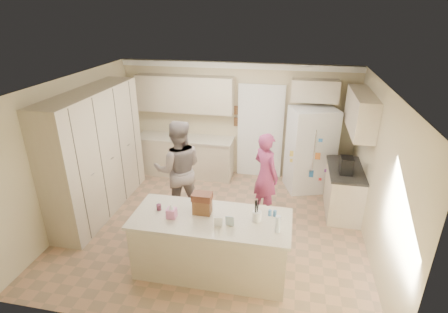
% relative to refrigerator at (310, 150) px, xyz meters
% --- Properties ---
extents(floor, '(5.20, 4.60, 0.02)m').
position_rel_refrigerator_xyz_m(floor, '(-1.66, -1.84, -0.91)').
color(floor, tan).
rests_on(floor, ground).
extents(ceiling, '(5.20, 4.60, 0.02)m').
position_rel_refrigerator_xyz_m(ceiling, '(-1.66, -1.84, 1.71)').
color(ceiling, white).
rests_on(ceiling, wall_back).
extents(wall_back, '(5.20, 0.02, 2.60)m').
position_rel_refrigerator_xyz_m(wall_back, '(-1.66, 0.47, 0.40)').
color(wall_back, beige).
rests_on(wall_back, ground).
extents(wall_front, '(5.20, 0.02, 2.60)m').
position_rel_refrigerator_xyz_m(wall_front, '(-1.66, -4.15, 0.40)').
color(wall_front, beige).
rests_on(wall_front, ground).
extents(wall_left, '(0.02, 4.60, 2.60)m').
position_rel_refrigerator_xyz_m(wall_left, '(-4.27, -1.84, 0.40)').
color(wall_left, beige).
rests_on(wall_left, ground).
extents(wall_right, '(0.02, 4.60, 2.60)m').
position_rel_refrigerator_xyz_m(wall_right, '(0.95, -1.84, 0.40)').
color(wall_right, beige).
rests_on(wall_right, ground).
extents(crown_back, '(5.20, 0.08, 0.12)m').
position_rel_refrigerator_xyz_m(crown_back, '(-1.66, 0.42, 1.63)').
color(crown_back, white).
rests_on(crown_back, wall_back).
extents(pantry_bank, '(0.60, 2.60, 2.35)m').
position_rel_refrigerator_xyz_m(pantry_bank, '(-3.96, -1.64, 0.28)').
color(pantry_bank, '#C3B397').
rests_on(pantry_bank, floor).
extents(back_base_cab, '(2.20, 0.60, 0.88)m').
position_rel_refrigerator_xyz_m(back_base_cab, '(-2.81, 0.16, -0.46)').
color(back_base_cab, '#C3B397').
rests_on(back_base_cab, floor).
extents(back_countertop, '(2.24, 0.63, 0.04)m').
position_rel_refrigerator_xyz_m(back_countertop, '(-2.81, 0.15, 0.00)').
color(back_countertop, beige).
rests_on(back_countertop, back_base_cab).
extents(back_upper_cab, '(2.20, 0.35, 0.80)m').
position_rel_refrigerator_xyz_m(back_upper_cab, '(-2.81, 0.29, 1.00)').
color(back_upper_cab, '#C3B397').
rests_on(back_upper_cab, wall_back).
extents(doorway_opening, '(0.90, 0.06, 2.10)m').
position_rel_refrigerator_xyz_m(doorway_opening, '(-1.11, 0.44, 0.15)').
color(doorway_opening, black).
rests_on(doorway_opening, floor).
extents(doorway_casing, '(1.02, 0.03, 2.22)m').
position_rel_refrigerator_xyz_m(doorway_casing, '(-1.11, 0.41, 0.15)').
color(doorway_casing, white).
rests_on(doorway_casing, floor).
extents(wall_frame_upper, '(0.15, 0.02, 0.20)m').
position_rel_refrigerator_xyz_m(wall_frame_upper, '(-1.64, 0.43, 0.65)').
color(wall_frame_upper, brown).
rests_on(wall_frame_upper, wall_back).
extents(wall_frame_lower, '(0.15, 0.02, 0.20)m').
position_rel_refrigerator_xyz_m(wall_frame_lower, '(-1.64, 0.43, 0.38)').
color(wall_frame_lower, brown).
rests_on(wall_frame_lower, wall_back).
extents(refrigerator, '(1.07, 0.95, 1.80)m').
position_rel_refrigerator_xyz_m(refrigerator, '(0.00, 0.00, 0.00)').
color(refrigerator, white).
rests_on(refrigerator, floor).
extents(fridge_seam, '(0.02, 0.02, 1.78)m').
position_rel_refrigerator_xyz_m(fridge_seam, '(0.00, -0.35, 0.00)').
color(fridge_seam, gray).
rests_on(fridge_seam, refrigerator).
extents(fridge_dispenser, '(0.22, 0.03, 0.35)m').
position_rel_refrigerator_xyz_m(fridge_dispenser, '(-0.22, -0.37, 0.25)').
color(fridge_dispenser, black).
rests_on(fridge_dispenser, refrigerator).
extents(fridge_handle_l, '(0.02, 0.02, 0.85)m').
position_rel_refrigerator_xyz_m(fridge_handle_l, '(-0.05, -0.37, 0.15)').
color(fridge_handle_l, silver).
rests_on(fridge_handle_l, refrigerator).
extents(fridge_handle_r, '(0.02, 0.02, 0.85)m').
position_rel_refrigerator_xyz_m(fridge_handle_r, '(0.05, -0.37, 0.15)').
color(fridge_handle_r, silver).
rests_on(fridge_handle_r, refrigerator).
extents(over_fridge_cab, '(0.95, 0.35, 0.45)m').
position_rel_refrigerator_xyz_m(over_fridge_cab, '(-0.01, 0.29, 1.20)').
color(over_fridge_cab, '#C3B397').
rests_on(over_fridge_cab, wall_back).
extents(right_base_cab, '(0.60, 1.20, 0.88)m').
position_rel_refrigerator_xyz_m(right_base_cab, '(0.64, -0.84, -0.46)').
color(right_base_cab, '#C3B397').
rests_on(right_base_cab, floor).
extents(right_countertop, '(0.63, 1.24, 0.04)m').
position_rel_refrigerator_xyz_m(right_countertop, '(0.63, -0.84, 0.00)').
color(right_countertop, '#2D2B28').
rests_on(right_countertop, right_base_cab).
extents(right_upper_cab, '(0.35, 1.50, 0.70)m').
position_rel_refrigerator_xyz_m(right_upper_cab, '(0.76, -0.64, 1.05)').
color(right_upper_cab, '#C3B397').
rests_on(right_upper_cab, wall_right).
extents(coffee_maker, '(0.22, 0.28, 0.30)m').
position_rel_refrigerator_xyz_m(coffee_maker, '(0.59, -1.04, 0.17)').
color(coffee_maker, black).
rests_on(coffee_maker, right_countertop).
extents(island_base, '(2.20, 0.90, 0.88)m').
position_rel_refrigerator_xyz_m(island_base, '(-1.46, -2.94, -0.46)').
color(island_base, '#C3B397').
rests_on(island_base, floor).
extents(island_top, '(2.28, 0.96, 0.05)m').
position_rel_refrigerator_xyz_m(island_top, '(-1.46, -2.94, 0.00)').
color(island_top, beige).
rests_on(island_top, island_base).
extents(utensil_crock, '(0.13, 0.13, 0.15)m').
position_rel_refrigerator_xyz_m(utensil_crock, '(-0.81, -2.89, 0.10)').
color(utensil_crock, white).
rests_on(utensil_crock, island_top).
extents(tissue_box, '(0.13, 0.13, 0.14)m').
position_rel_refrigerator_xyz_m(tissue_box, '(-2.01, -3.04, 0.10)').
color(tissue_box, '#C76DA4').
rests_on(tissue_box, island_top).
extents(tissue_plume, '(0.08, 0.08, 0.08)m').
position_rel_refrigerator_xyz_m(tissue_plume, '(-2.01, -3.04, 0.20)').
color(tissue_plume, white).
rests_on(tissue_plume, tissue_box).
extents(dollhouse_body, '(0.26, 0.18, 0.22)m').
position_rel_refrigerator_xyz_m(dollhouse_body, '(-1.61, -2.84, 0.14)').
color(dollhouse_body, brown).
rests_on(dollhouse_body, island_top).
extents(dollhouse_roof, '(0.28, 0.20, 0.10)m').
position_rel_refrigerator_xyz_m(dollhouse_roof, '(-1.61, -2.84, 0.30)').
color(dollhouse_roof, '#592D1E').
rests_on(dollhouse_roof, dollhouse_body).
extents(jam_jar, '(0.07, 0.07, 0.09)m').
position_rel_refrigerator_xyz_m(jam_jar, '(-2.26, -2.89, 0.07)').
color(jam_jar, '#59263F').
rests_on(jam_jar, island_top).
extents(greeting_card_a, '(0.12, 0.06, 0.16)m').
position_rel_refrigerator_xyz_m(greeting_card_a, '(-1.31, -3.14, 0.11)').
color(greeting_card_a, white).
rests_on(greeting_card_a, island_top).
extents(greeting_card_b, '(0.12, 0.05, 0.16)m').
position_rel_refrigerator_xyz_m(greeting_card_b, '(-1.16, -3.09, 0.11)').
color(greeting_card_b, silver).
rests_on(greeting_card_b, island_top).
extents(water_bottle, '(0.07, 0.07, 0.24)m').
position_rel_refrigerator_xyz_m(water_bottle, '(-0.51, -3.09, 0.14)').
color(water_bottle, silver).
rests_on(water_bottle, island_top).
extents(shaker_salt, '(0.05, 0.05, 0.09)m').
position_rel_refrigerator_xyz_m(shaker_salt, '(-0.64, -2.72, 0.07)').
color(shaker_salt, teal).
rests_on(shaker_salt, island_top).
extents(shaker_pepper, '(0.05, 0.05, 0.09)m').
position_rel_refrigerator_xyz_m(shaker_pepper, '(-0.57, -2.72, 0.07)').
color(shaker_pepper, teal).
rests_on(shaker_pepper, island_top).
extents(teen_boy, '(1.09, 0.96, 1.87)m').
position_rel_refrigerator_xyz_m(teen_boy, '(-2.40, -1.53, 0.04)').
color(teen_boy, gray).
rests_on(teen_boy, floor).
extents(teen_girl, '(0.70, 0.69, 1.63)m').
position_rel_refrigerator_xyz_m(teen_girl, '(-0.83, -1.18, -0.09)').
color(teen_girl, '#AE4171').
rests_on(teen_girl, floor).
extents(fridge_magnets, '(0.76, 0.02, 1.44)m').
position_rel_refrigerator_xyz_m(fridge_magnets, '(0.00, -0.36, 0.00)').
color(fridge_magnets, tan).
rests_on(fridge_magnets, refrigerator).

